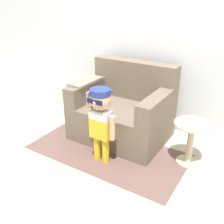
% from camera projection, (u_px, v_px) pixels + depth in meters
% --- Properties ---
extents(ground_plane, '(10.00, 10.00, 0.00)m').
position_uv_depth(ground_plane, '(115.00, 139.00, 3.40)').
color(ground_plane, '#BCB29E').
extents(wall_back, '(10.00, 0.05, 2.60)m').
position_uv_depth(wall_back, '(142.00, 29.00, 3.38)').
color(wall_back, silver).
rests_on(wall_back, ground_plane).
extents(armchair, '(1.17, 0.87, 0.94)m').
position_uv_depth(armchair, '(123.00, 112.00, 3.37)').
color(armchair, '#6B5B4C').
rests_on(armchair, ground_plane).
extents(person_child, '(0.35, 0.26, 0.86)m').
position_uv_depth(person_child, '(101.00, 115.00, 2.74)').
color(person_child, gold).
rests_on(person_child, ground_plane).
extents(side_table, '(0.39, 0.39, 0.49)m').
position_uv_depth(side_table, '(191.00, 139.00, 2.82)').
color(side_table, beige).
rests_on(side_table, ground_plane).
extents(rug, '(1.84, 0.93, 0.01)m').
position_uv_depth(rug, '(107.00, 151.00, 3.14)').
color(rug, brown).
rests_on(rug, ground_plane).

